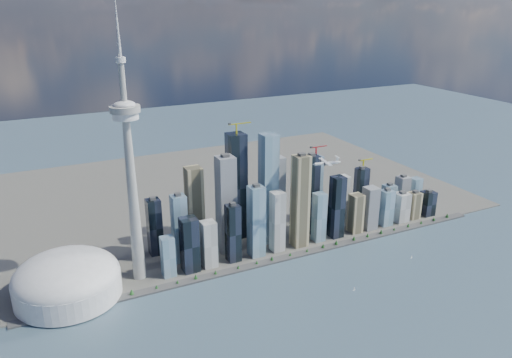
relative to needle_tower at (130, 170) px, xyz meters
name	(u,v)px	position (x,y,z in m)	size (l,w,h in m)	color
ground	(348,321)	(300.00, -310.00, -235.84)	(4000.00, 4000.00, 0.00)	#33475A
seawall	(281,259)	(300.00, -60.00, -233.84)	(1100.00, 22.00, 4.00)	#383838
land	(208,193)	(300.00, 390.00, -234.34)	(1400.00, 900.00, 3.00)	#4C4C47
shoreline_trees	(281,256)	(300.00, -60.00, -227.06)	(960.53, 7.20, 8.80)	#3F2D1E
skyscraper_cluster	(286,205)	(359.61, 26.81, -147.80)	(736.00, 142.00, 282.05)	black
needle_tower	(130,170)	(0.00, 0.00, 0.00)	(56.00, 56.00, 550.50)	gray
dome_stadium	(67,279)	(-140.00, -10.00, -196.40)	(200.00, 200.00, 86.00)	silver
airplane	(327,163)	(374.23, -110.25, -5.82)	(61.45, 54.59, 15.01)	silver
sailboat_west	(354,289)	(370.88, -232.63, -233.15)	(6.07, 2.06, 8.39)	white
sailboat_east	(412,257)	(565.46, -181.55, -233.05)	(6.25, 3.01, 8.68)	white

